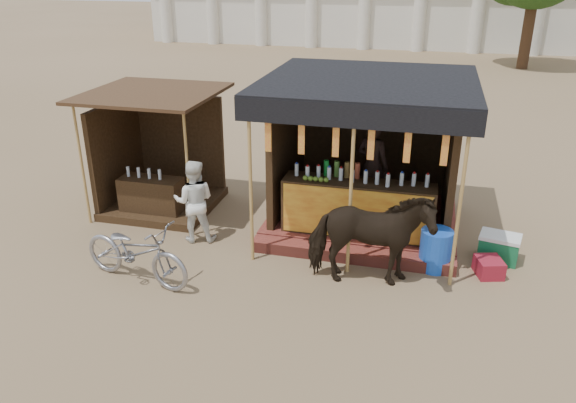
{
  "coord_description": "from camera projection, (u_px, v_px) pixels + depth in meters",
  "views": [
    {
      "loc": [
        2.03,
        -6.32,
        4.61
      ],
      "look_at": [
        0.0,
        1.6,
        1.1
      ],
      "focal_mm": 35.0,
      "sensor_mm": 36.0,
      "label": 1
    }
  ],
  "objects": [
    {
      "name": "motorbike",
      "position": [
        136.0,
        252.0,
        8.61
      ],
      "size": [
        2.02,
        1.06,
        1.01
      ],
      "primitive_type": "imported",
      "rotation": [
        0.0,
        0.0,
        1.36
      ],
      "color": "gray",
      "rests_on": "ground"
    },
    {
      "name": "cow",
      "position": [
        369.0,
        239.0,
        8.4
      ],
      "size": [
        1.96,
        1.12,
        1.56
      ],
      "primitive_type": "imported",
      "rotation": [
        0.0,
        0.0,
        1.73
      ],
      "color": "black",
      "rests_on": "ground"
    },
    {
      "name": "bystander",
      "position": [
        194.0,
        201.0,
        9.81
      ],
      "size": [
        0.84,
        0.73,
        1.49
      ],
      "primitive_type": "imported",
      "rotation": [
        0.0,
        0.0,
        3.39
      ],
      "color": "white",
      "rests_on": "ground"
    },
    {
      "name": "main_stall",
      "position": [
        365.0,
        174.0,
        10.26
      ],
      "size": [
        3.6,
        3.61,
        2.78
      ],
      "color": "brown",
      "rests_on": "ground"
    },
    {
      "name": "red_crate",
      "position": [
        489.0,
        267.0,
        8.9
      ],
      "size": [
        0.49,
        0.53,
        0.28
      ],
      "primitive_type": "cube",
      "rotation": [
        0.0,
        0.0,
        0.29
      ],
      "color": "maroon",
      "rests_on": "ground"
    },
    {
      "name": "ground",
      "position": [
        260.0,
        316.0,
        7.91
      ],
      "size": [
        120.0,
        120.0,
        0.0
      ],
      "primitive_type": "plane",
      "color": "#846B4C",
      "rests_on": "ground"
    },
    {
      "name": "secondary_stall",
      "position": [
        155.0,
        166.0,
        11.18
      ],
      "size": [
        2.4,
        2.4,
        2.38
      ],
      "color": "#3D2716",
      "rests_on": "ground"
    },
    {
      "name": "blue_barrel",
      "position": [
        436.0,
        250.0,
        9.02
      ],
      "size": [
        0.65,
        0.65,
        0.68
      ],
      "primitive_type": "cylinder",
      "rotation": [
        0.0,
        0.0,
        -0.32
      ],
      "color": "blue",
      "rests_on": "ground"
    },
    {
      "name": "cooler",
      "position": [
        499.0,
        247.0,
        9.32
      ],
      "size": [
        0.72,
        0.56,
        0.46
      ],
      "color": "#16673B",
      "rests_on": "ground"
    }
  ]
}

